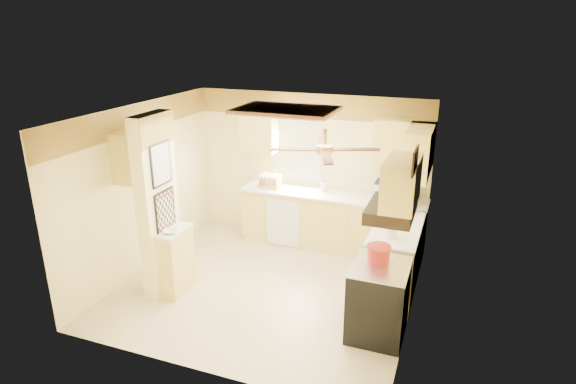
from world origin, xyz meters
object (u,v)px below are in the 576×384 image
at_px(kettle, 391,229).
at_px(stove, 378,300).
at_px(microwave, 393,192).
at_px(dutch_oven, 379,253).
at_px(bowl, 171,232).

bearing_deg(kettle, stove, -88.75).
relative_size(microwave, dutch_oven, 1.95).
height_order(bowl, kettle, kettle).
xyz_separation_m(bowl, dutch_oven, (2.72, 0.22, 0.05)).
bearing_deg(bowl, microwave, 40.87).
bearing_deg(microwave, kettle, 98.30).
xyz_separation_m(microwave, bowl, (-2.57, -2.23, -0.13)).
xyz_separation_m(dutch_oven, kettle, (0.04, 0.67, 0.04)).
distance_m(stove, bowl, 2.82).
xyz_separation_m(stove, bowl, (-2.77, -0.11, 0.50)).
relative_size(bowl, dutch_oven, 0.64).
xyz_separation_m(microwave, dutch_oven, (0.15, -2.00, -0.08)).
bearing_deg(bowl, stove, 2.29).
bearing_deg(stove, dutch_oven, 115.12).
height_order(stove, dutch_oven, dutch_oven).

